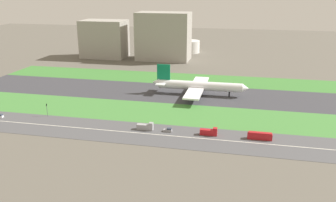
{
  "coord_description": "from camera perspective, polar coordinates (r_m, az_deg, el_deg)",
  "views": [
    {
      "loc": [
        52.83,
        -234.27,
        70.42
      ],
      "look_at": [
        9.28,
        -36.5,
        6.0
      ],
      "focal_mm": 38.95,
      "sensor_mm": 36.0,
      "label": 1
    }
  ],
  "objects": [
    {
      "name": "traffic_light",
      "position": [
        215.47,
        -18.43,
        -1.16
      ],
      "size": [
        0.36,
        0.5,
        7.2
      ],
      "color": "#4C4C51",
      "rests_on": "highway"
    },
    {
      "name": "truck_1",
      "position": [
        180.62,
        6.44,
        -4.84
      ],
      "size": [
        8.4,
        2.5,
        4.0
      ],
      "color": "#B2191E",
      "rests_on": "highway"
    },
    {
      "name": "car_2",
      "position": [
        183.88,
        0.01,
        -4.56
      ],
      "size": [
        4.4,
        1.8,
        2.0
      ],
      "color": "#99999E",
      "rests_on": "highway"
    },
    {
      "name": "runway",
      "position": [
        250.25,
        -0.28,
        1.31
      ],
      "size": [
        280.0,
        46.0,
        0.1
      ],
      "primitive_type": "cube",
      "color": "#38383D",
      "rests_on": "ground_plane"
    },
    {
      "name": "hangar_building",
      "position": [
        360.73,
        -0.7,
        10.09
      ],
      "size": [
        51.18,
        29.2,
        45.97
      ],
      "primitive_type": "cube",
      "color": "#9E998E",
      "rests_on": "ground_plane"
    },
    {
      "name": "grass_median_south",
      "position": [
        212.36,
        -2.71,
        -1.73
      ],
      "size": [
        280.0,
        36.0,
        0.1
      ],
      "primitive_type": "cube",
      "color": "#427F38",
      "rests_on": "ground_plane"
    },
    {
      "name": "fuel_tank_west",
      "position": [
        403.42,
        3.28,
        8.5
      ],
      "size": [
        23.48,
        23.48,
        13.02
      ],
      "primitive_type": "cylinder",
      "color": "silver",
      "rests_on": "ground_plane"
    },
    {
      "name": "grass_median_north",
      "position": [
        288.99,
        1.51,
        3.55
      ],
      "size": [
        280.0,
        36.0,
        0.1
      ],
      "primitive_type": "cube",
      "color": "#3D7A33",
      "rests_on": "ground_plane"
    },
    {
      "name": "airliner",
      "position": [
        244.91,
        4.64,
        2.39
      ],
      "size": [
        65.0,
        56.0,
        19.7
      ],
      "color": "white",
      "rests_on": "runway"
    },
    {
      "name": "ground_plane",
      "position": [
        250.26,
        -0.28,
        1.3
      ],
      "size": [
        800.0,
        800.0,
        0.0
      ],
      "primitive_type": "plane",
      "color": "#5B564C"
    },
    {
      "name": "truck_0",
      "position": [
        186.3,
        -3.53,
        -4.04
      ],
      "size": [
        8.4,
        2.5,
        4.0
      ],
      "color": "#99999E",
      "rests_on": "highway"
    },
    {
      "name": "highway",
      "position": [
        183.71,
        -5.3,
        -4.96
      ],
      "size": [
        280.0,
        28.0,
        0.1
      ],
      "primitive_type": "cube",
      "color": "#4C4C4F",
      "rests_on": "ground_plane"
    },
    {
      "name": "highway_centerline",
      "position": [
        183.69,
        -5.3,
        -4.94
      ],
      "size": [
        266.0,
        0.5,
        0.01
      ],
      "primitive_type": "cube",
      "color": "silver",
      "rests_on": "highway"
    },
    {
      "name": "terminal_building",
      "position": [
        379.97,
        -9.93,
        9.55
      ],
      "size": [
        44.21,
        29.05,
        37.23
      ],
      "primitive_type": "cube",
      "color": "#9E998E",
      "rests_on": "ground_plane"
    },
    {
      "name": "bus_0",
      "position": [
        180.06,
        14.17,
        -5.32
      ],
      "size": [
        11.6,
        2.5,
        3.5
      ],
      "color": "#B2191E",
      "rests_on": "highway"
    },
    {
      "name": "car_1",
      "position": [
        223.9,
        -24.85,
        -2.13
      ],
      "size": [
        4.4,
        1.8,
        2.0
      ],
      "color": "silver",
      "rests_on": "highway"
    }
  ]
}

